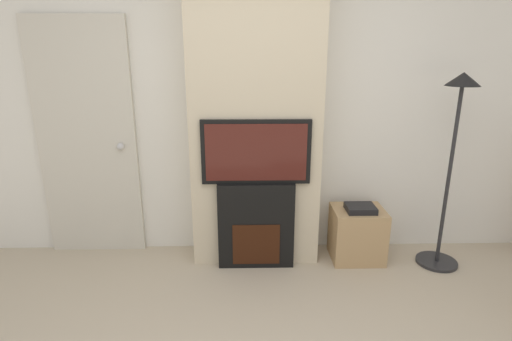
% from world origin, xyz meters
% --- Properties ---
extents(wall_back, '(6.00, 0.06, 2.70)m').
position_xyz_m(wall_back, '(0.00, 2.03, 1.35)').
color(wall_back, silver).
rests_on(wall_back, ground_plane).
extents(chimney_breast, '(1.04, 0.33, 2.70)m').
position_xyz_m(chimney_breast, '(0.00, 1.83, 1.35)').
color(chimney_breast, beige).
rests_on(chimney_breast, ground_plane).
extents(fireplace, '(0.62, 0.15, 0.72)m').
position_xyz_m(fireplace, '(0.00, 1.67, 0.36)').
color(fireplace, black).
rests_on(fireplace, ground_plane).
extents(television, '(0.85, 0.07, 0.51)m').
position_xyz_m(television, '(0.00, 1.67, 0.98)').
color(television, black).
rests_on(television, fireplace).
extents(floor_lamp, '(0.33, 0.33, 1.58)m').
position_xyz_m(floor_lamp, '(1.53, 1.65, 1.03)').
color(floor_lamp, '#262628').
rests_on(floor_lamp, ground_plane).
extents(media_stand, '(0.43, 0.36, 0.50)m').
position_xyz_m(media_stand, '(0.87, 1.75, 0.23)').
color(media_stand, tan).
rests_on(media_stand, ground_plane).
extents(entry_door, '(0.82, 0.09, 2.00)m').
position_xyz_m(entry_door, '(-1.41, 1.97, 1.00)').
color(entry_door, beige).
rests_on(entry_door, ground_plane).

